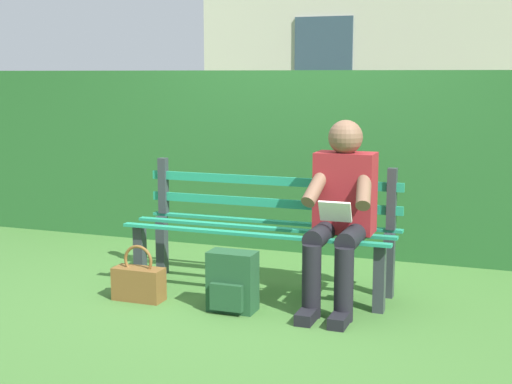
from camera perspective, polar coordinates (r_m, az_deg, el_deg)
The scene contains 6 objects.
ground at distance 5.02m, azimuth 0.40°, elevation -7.76°, with size 60.00×60.00×0.00m, color #3D6B2D.
park_bench at distance 4.97m, azimuth 0.66°, elevation -2.84°, with size 1.84×0.49×0.86m.
person_seated at distance 4.61m, azimuth 6.64°, elevation -1.31°, with size 0.44×0.73×1.18m.
hedge_backdrop at distance 6.20m, azimuth 6.13°, elevation 2.78°, with size 6.50×0.74×1.58m.
backpack at distance 4.57m, azimuth -1.87°, elevation -7.07°, with size 0.30×0.24×0.38m.
handbag at distance 4.85m, azimuth -9.18°, elevation -7.00°, with size 0.33×0.14×0.37m.
Camera 1 is at (-1.62, 4.51, 1.47)m, focal length 51.01 mm.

